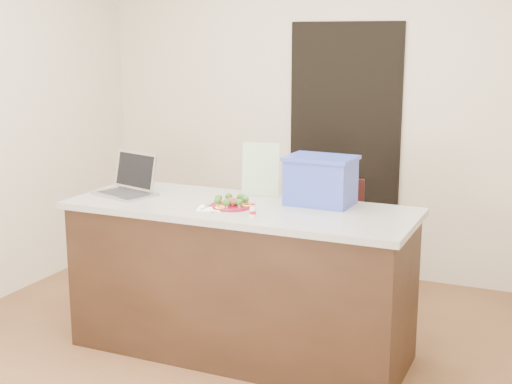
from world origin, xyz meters
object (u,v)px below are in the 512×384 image
at_px(plate, 231,206).
at_px(yogurt_bottle, 253,211).
at_px(laptop, 130,183).
at_px(chair, 329,238).
at_px(island, 240,279).
at_px(blue_box, 321,180).
at_px(napkin, 210,208).

relative_size(plate, yogurt_bottle, 3.27).
relative_size(plate, laptop, 0.58).
bearing_deg(laptop, chair, 54.74).
bearing_deg(plate, island, 70.08).
xyz_separation_m(blue_box, chair, (-0.14, 0.63, -0.54)).
relative_size(laptop, chair, 0.45).
height_order(napkin, blue_box, blue_box).
xyz_separation_m(plate, blue_box, (0.45, 0.28, 0.14)).
height_order(yogurt_bottle, chair, yogurt_bottle).
bearing_deg(plate, chair, 71.66).
height_order(plate, chair, plate).
bearing_deg(napkin, laptop, 166.38).
xyz_separation_m(plate, chair, (0.30, 0.91, -0.40)).
bearing_deg(laptop, blue_box, 25.97).
bearing_deg(yogurt_bottle, napkin, 167.31).
height_order(napkin, laptop, laptop).
bearing_deg(chair, island, -121.54).
distance_m(island, plate, 0.47).
height_order(laptop, blue_box, blue_box).
xyz_separation_m(island, napkin, (-0.12, -0.15, 0.46)).
bearing_deg(yogurt_bottle, laptop, 166.67).
height_order(napkin, chair, chair).
height_order(island, plate, plate).
bearing_deg(chair, laptop, -154.88).
bearing_deg(yogurt_bottle, chair, 84.66).
xyz_separation_m(plate, laptop, (-0.75, 0.08, 0.06)).
distance_m(plate, laptop, 0.75).
bearing_deg(laptop, island, 15.38).
xyz_separation_m(laptop, blue_box, (1.19, 0.20, 0.08)).
bearing_deg(chair, yogurt_bottle, -108.67).
distance_m(yogurt_bottle, laptop, 0.98).
height_order(yogurt_bottle, blue_box, blue_box).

